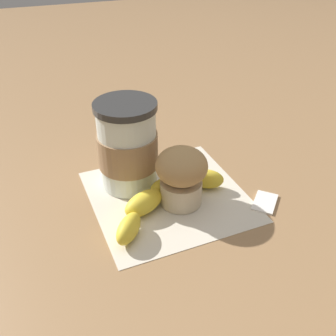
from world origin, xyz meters
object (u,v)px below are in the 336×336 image
coffee_cup (128,146)px  sugar_packet (265,201)px  muffin (181,174)px  banana (163,197)px

coffee_cup → sugar_packet: 0.23m
coffee_cup → muffin: size_ratio=1.53×
muffin → banana: (-0.03, -0.00, -0.03)m
sugar_packet → banana: bearing=163.0°
coffee_cup → banana: size_ratio=0.69×
banana → sugar_packet: banana is taller
coffee_cup → banana: bearing=-67.9°
muffin → sugar_packet: muffin is taller
muffin → banana: muffin is taller
muffin → banana: 0.04m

